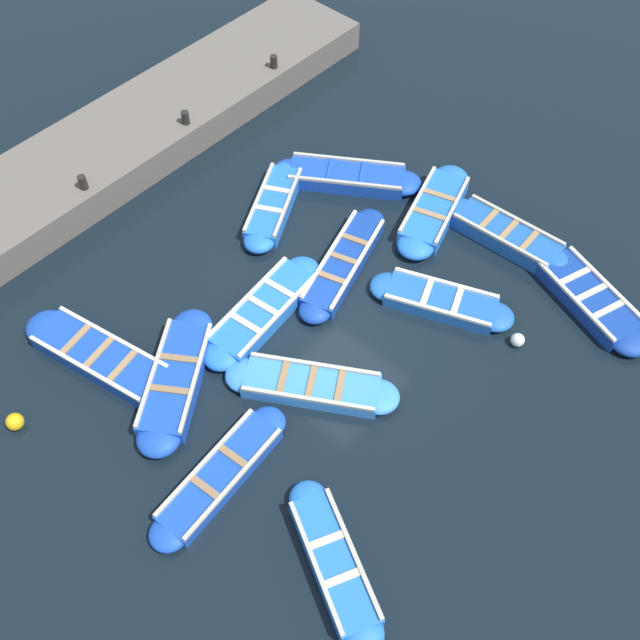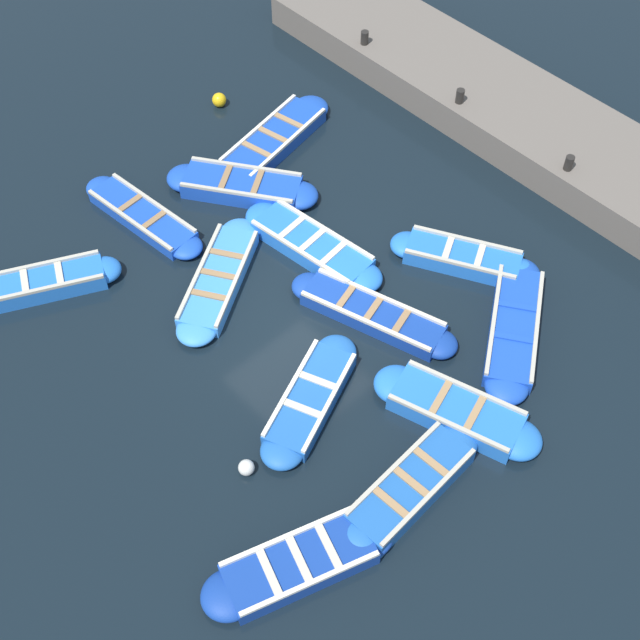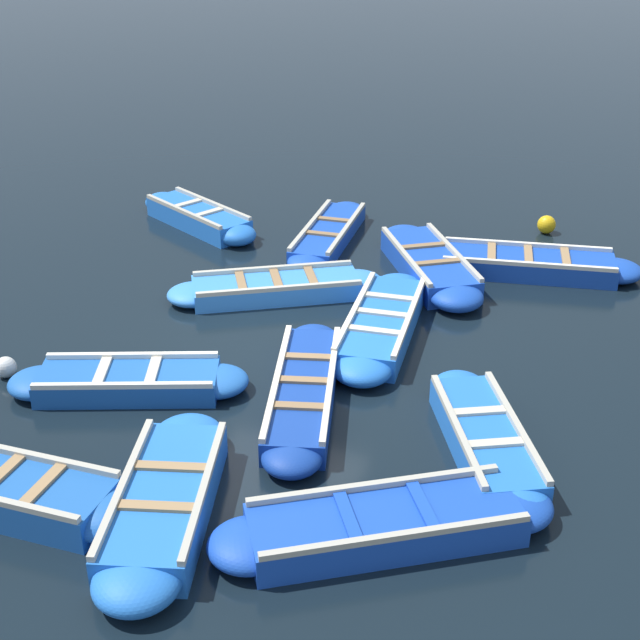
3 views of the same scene
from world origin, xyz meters
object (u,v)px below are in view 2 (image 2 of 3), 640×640
object	(u,v)px
boat_near_quay	(44,283)
boat_alongside	(410,487)
boat_inner_gap	(274,141)
bollard_mid_north	(569,163)
boat_mid_row	(242,187)
bollard_mid_south	(460,96)
boat_centre	(310,399)
buoy_yellow_far	(246,468)
boat_far_corner	(219,279)
boat_broadside	(312,246)
boat_stern_in	(463,258)
bollard_south	(365,38)
boat_outer_right	(143,216)
boat_bow_out	(514,327)
boat_tucked	(373,314)
boat_outer_left	(299,564)
buoy_orange_near	(219,100)
boat_drifting	(456,411)

from	to	relation	value
boat_near_quay	boat_alongside	size ratio (longest dim) A/B	0.94
boat_inner_gap	bollard_mid_north	distance (m)	6.88
boat_mid_row	bollard_mid_south	xyz separation A→B (m)	(5.26, -1.87, 0.78)
boat_centre	buoy_yellow_far	size ratio (longest dim) A/B	11.04
boat_near_quay	boat_far_corner	bearing A→B (deg)	-40.98
boat_inner_gap	bollard_mid_south	xyz separation A→B (m)	(3.68, -2.57, 0.81)
boat_mid_row	boat_broadside	world-z (taller)	boat_mid_row
boat_near_quay	boat_stern_in	bearing A→B (deg)	-38.70
boat_inner_gap	bollard_south	distance (m)	3.82
boat_outer_right	boat_centre	size ratio (longest dim) A/B	1.08
boat_bow_out	boat_tucked	size ratio (longest dim) A/B	0.95
boat_far_corner	boat_inner_gap	distance (m)	4.46
boat_bow_out	boat_centre	xyz separation A→B (m)	(-4.14, 1.57, -0.02)
boat_outer_right	boat_tucked	distance (m)	5.75
boat_outer_left	bollard_mid_south	distance (m)	11.86
boat_bow_out	buoy_orange_near	world-z (taller)	boat_bow_out
boat_near_quay	buoy_orange_near	xyz separation A→B (m)	(6.48, 2.15, -0.01)
boat_centre	buoy_yellow_far	world-z (taller)	boat_centre
boat_drifting	bollard_south	size ratio (longest dim) A/B	9.95
boat_bow_out	bollard_south	xyz separation A→B (m)	(3.89, 8.17, 0.80)
boat_far_corner	bollard_south	distance (m)	8.05
boat_tucked	bollard_mid_south	bearing A→B (deg)	25.97
boat_drifting	boat_broadside	xyz separation A→B (m)	(0.90, 4.92, -0.02)
boat_broadside	boat_outer_right	bearing A→B (deg)	122.85
boat_bow_out	boat_outer_left	xyz separation A→B (m)	(-6.49, -0.70, 0.00)
boat_far_corner	boat_near_quay	size ratio (longest dim) A/B	1.09
boat_near_quay	bollard_mid_north	size ratio (longest dim) A/B	9.21
boat_far_corner	bollard_mid_south	distance (m)	7.44
boat_far_corner	boat_inner_gap	bearing A→B (deg)	33.50
boat_near_quay	bollard_mid_north	bearing A→B (deg)	-29.30
boat_mid_row	boat_alongside	xyz separation A→B (m)	(-2.75, -7.85, 0.01)
boat_outer_right	bollard_mid_north	world-z (taller)	bollard_mid_north
boat_inner_gap	boat_centre	xyz separation A→B (m)	(-4.36, -5.97, -0.01)
boat_outer_right	boat_tucked	xyz separation A→B (m)	(1.74, -5.48, 0.02)
boat_far_corner	boat_outer_left	xyz separation A→B (m)	(-3.00, -5.78, 0.03)
boat_near_quay	boat_centre	xyz separation A→B (m)	(2.11, -5.90, -0.03)
boat_stern_in	boat_near_quay	distance (m)	8.85
boat_tucked	boat_mid_row	bearing A→B (deg)	84.44
boat_alongside	bollard_south	bearing A→B (deg)	48.87
boat_inner_gap	boat_outer_left	bearing A→B (deg)	-129.16
boat_tucked	boat_far_corner	bearing A→B (deg)	120.07
buoy_orange_near	boat_tucked	bearing A→B (deg)	-105.50
boat_alongside	boat_outer_right	bearing A→B (deg)	86.31
bollard_mid_south	boat_centre	bearing A→B (deg)	-157.04
boat_stern_in	bollard_mid_south	bearing A→B (deg)	43.22
boat_centre	bollard_mid_south	bearing A→B (deg)	22.96
boat_mid_row	boat_bow_out	world-z (taller)	boat_mid_row
boat_centre	boat_outer_right	bearing A→B (deg)	84.62
boat_drifting	buoy_yellow_far	size ratio (longest dim) A/B	11.57
boat_bow_out	bollard_south	size ratio (longest dim) A/B	10.32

